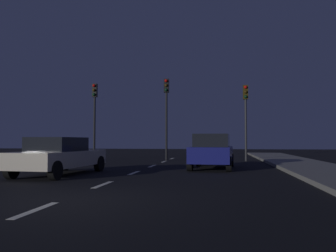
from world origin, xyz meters
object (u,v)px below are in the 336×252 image
(traffic_signal_left, at_px, (94,107))
(car_stopped_ahead, at_px, (212,151))
(traffic_signal_center, at_px, (166,103))
(traffic_signal_right, at_px, (246,108))
(car_adjacent_lane, at_px, (60,156))

(traffic_signal_left, relative_size, car_stopped_ahead, 1.22)
(traffic_signal_center, xyz_separation_m, traffic_signal_right, (5.07, -0.00, -0.34))
(traffic_signal_left, bearing_deg, traffic_signal_center, 0.00)
(traffic_signal_right, bearing_deg, car_adjacent_lane, -126.83)
(traffic_signal_left, distance_m, traffic_signal_right, 9.98)
(traffic_signal_center, bearing_deg, traffic_signal_left, -180.00)
(car_adjacent_lane, bearing_deg, car_stopped_ahead, 34.16)
(car_stopped_ahead, xyz_separation_m, car_adjacent_lane, (-5.60, -3.80, -0.07))
(traffic_signal_center, xyz_separation_m, car_stopped_ahead, (3.08, -6.34, -2.92))
(traffic_signal_right, xyz_separation_m, car_adjacent_lane, (-7.59, -10.14, -2.65))
(traffic_signal_left, bearing_deg, car_adjacent_lane, -76.79)
(traffic_signal_right, height_order, car_adjacent_lane, traffic_signal_right)
(traffic_signal_left, distance_m, car_stopped_ahead, 10.57)
(car_stopped_ahead, bearing_deg, traffic_signal_left, 141.56)
(traffic_signal_left, height_order, traffic_signal_right, traffic_signal_left)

